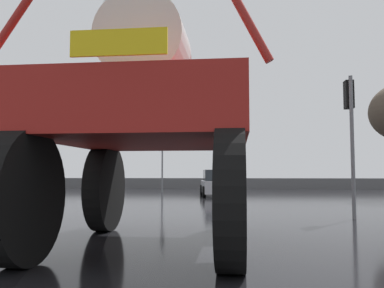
{
  "coord_description": "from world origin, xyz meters",
  "views": [
    {
      "loc": [
        1.06,
        -1.1,
        1.31
      ],
      "look_at": [
        -0.04,
        10.05,
        2.12
      ],
      "focal_mm": 38.2,
      "sensor_mm": 36.0,
      "label": 1
    }
  ],
  "objects": [
    {
      "name": "traffic_signal_near_right",
      "position": [
        4.54,
        11.25,
        3.04
      ],
      "size": [
        0.24,
        0.54,
        4.17
      ],
      "color": "slate",
      "rests_on": "ground"
    },
    {
      "name": "traffic_signal_far_left",
      "position": [
        -3.84,
        27.51,
        2.85
      ],
      "size": [
        0.24,
        0.55,
        3.91
      ],
      "color": "slate",
      "rests_on": "ground"
    },
    {
      "name": "ground_plane",
      "position": [
        0.0,
        18.0,
        0.0
      ],
      "size": [
        120.0,
        120.0,
        0.0
      ],
      "primitive_type": "plane",
      "color": "black"
    },
    {
      "name": "traffic_signal_near_left",
      "position": [
        -6.3,
        11.25,
        2.77
      ],
      "size": [
        0.24,
        0.54,
        3.79
      ],
      "color": "slate",
      "rests_on": "ground"
    },
    {
      "name": "sedan_ahead",
      "position": [
        0.19,
        22.92,
        0.71
      ],
      "size": [
        2.29,
        4.28,
        1.52
      ],
      "rotation": [
        0.0,
        0.0,
        1.7
      ],
      "color": "#B7B7BF",
      "rests_on": "ground"
    },
    {
      "name": "oversize_sprayer",
      "position": [
        -0.41,
        6.23,
        2.2
      ],
      "size": [
        4.21,
        5.62,
        4.61
      ],
      "rotation": [
        0.0,
        0.0,
        1.56
      ],
      "color": "black",
      "rests_on": "ground"
    },
    {
      "name": "roadside_barrier",
      "position": [
        0.0,
        34.25,
        0.45
      ],
      "size": [
        32.56,
        0.24,
        0.9
      ],
      "primitive_type": "cube",
      "color": "#59595B",
      "rests_on": "ground"
    }
  ]
}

